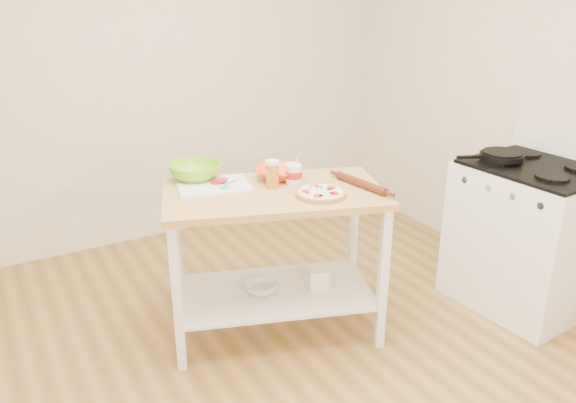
# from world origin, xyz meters

# --- Properties ---
(room_shell) EXTENTS (4.04, 4.54, 2.74)m
(room_shell) POSITION_xyz_m (0.00, 0.00, 1.35)
(room_shell) COLOR #A37A3C
(room_shell) RESTS_ON ground
(prep_island) EXTENTS (1.37, 1.03, 0.90)m
(prep_island) POSITION_xyz_m (0.11, 0.55, 0.65)
(prep_island) COLOR tan
(prep_island) RESTS_ON ground
(gas_stove) EXTENTS (0.73, 0.83, 1.11)m
(gas_stove) POSITION_xyz_m (1.65, 0.02, 0.47)
(gas_stove) COLOR white
(gas_stove) RESTS_ON ground
(skillet) EXTENTS (0.41, 0.27, 0.03)m
(skillet) POSITION_xyz_m (1.53, 0.21, 0.98)
(skillet) COLOR black
(skillet) RESTS_ON gas_stove
(pizza) EXTENTS (0.28, 0.28, 0.04)m
(pizza) POSITION_xyz_m (0.29, 0.35, 0.92)
(pizza) COLOR tan
(pizza) RESTS_ON prep_island
(cutting_board) EXTENTS (0.46, 0.38, 0.04)m
(cutting_board) POSITION_xyz_m (-0.16, 0.78, 0.91)
(cutting_board) COLOR white
(cutting_board) RESTS_ON prep_island
(spatula) EXTENTS (0.14, 0.11, 0.01)m
(spatula) POSITION_xyz_m (-0.09, 0.72, 0.92)
(spatula) COLOR #38C1AC
(spatula) RESTS_ON cutting_board
(knife) EXTENTS (0.26, 0.11, 0.01)m
(knife) POSITION_xyz_m (-0.20, 0.88, 0.92)
(knife) COLOR silver
(knife) RESTS_ON cutting_board
(orange_bowl) EXTENTS (0.37, 0.37, 0.07)m
(orange_bowl) POSITION_xyz_m (0.23, 0.72, 0.93)
(orange_bowl) COLOR #FF541E
(orange_bowl) RESTS_ON prep_island
(green_bowl) EXTENTS (0.42, 0.42, 0.10)m
(green_bowl) POSITION_xyz_m (-0.20, 0.94, 0.95)
(green_bowl) COLOR #76C41B
(green_bowl) RESTS_ON prep_island
(beer_pint) EXTENTS (0.08, 0.08, 0.16)m
(beer_pint) POSITION_xyz_m (0.13, 0.60, 0.98)
(beer_pint) COLOR #B77225
(beer_pint) RESTS_ON prep_island
(yogurt_tub) EXTENTS (0.09, 0.09, 0.20)m
(yogurt_tub) POSITION_xyz_m (0.26, 0.59, 0.96)
(yogurt_tub) COLOR white
(yogurt_tub) RESTS_ON prep_island
(rolling_pin) EXTENTS (0.09, 0.38, 0.04)m
(rolling_pin) POSITION_xyz_m (0.56, 0.35, 0.92)
(rolling_pin) COLOR #582614
(rolling_pin) RESTS_ON prep_island
(shelf_glass_bowl) EXTENTS (0.21, 0.21, 0.06)m
(shelf_glass_bowl) POSITION_xyz_m (0.03, 0.57, 0.29)
(shelf_glass_bowl) COLOR silver
(shelf_glass_bowl) RESTS_ON prep_island
(shelf_bin) EXTENTS (0.15, 0.15, 0.12)m
(shelf_bin) POSITION_xyz_m (0.36, 0.47, 0.32)
(shelf_bin) COLOR white
(shelf_bin) RESTS_ON prep_island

